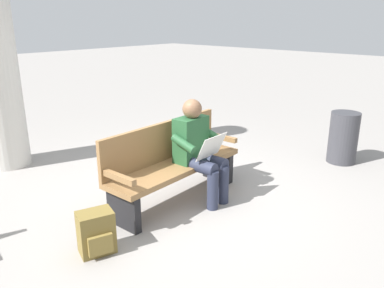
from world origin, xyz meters
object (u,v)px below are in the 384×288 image
bench_near (172,162)px  trash_bin (343,138)px  backpack (96,233)px  person_seated (198,148)px

bench_near → trash_bin: size_ratio=2.43×
trash_bin → backpack: bearing=-10.5°
trash_bin → person_seated: bearing=-17.9°
bench_near → backpack: bearing=10.3°
person_seated → trash_bin: person_seated is taller
bench_near → person_seated: size_ratio=1.54×
backpack → trash_bin: (-3.78, 0.70, 0.18)m
person_seated → trash_bin: (-2.34, 0.75, -0.25)m
backpack → trash_bin: 3.85m
person_seated → backpack: size_ratio=2.94×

